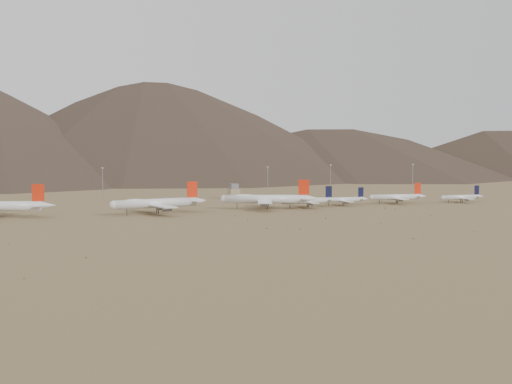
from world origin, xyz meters
name	(u,v)px	position (x,y,z in m)	size (l,w,h in m)	color
ground	(253,214)	(0.00, 0.00, 0.00)	(3000.00, 3000.00, 0.00)	olive
mountain_ridge	(72,84)	(0.00, 900.00, 150.00)	(4400.00, 1000.00, 300.00)	#47362A
widebody_centre	(156,203)	(-55.10, 23.08, 6.68)	(64.69, 50.56, 19.38)	white
widebody_east	(266,199)	(20.65, 29.00, 6.74)	(62.63, 50.09, 19.54)	white
narrowbody_a	(308,201)	(52.28, 30.65, 4.62)	(43.20, 30.84, 14.25)	white
narrowbody_b	(344,200)	(82.22, 35.54, 4.06)	(37.95, 27.08, 12.52)	white
narrowbody_c	(397,197)	(125.59, 34.68, 4.83)	(45.07, 32.61, 14.89)	white
narrowbody_d	(462,197)	(175.47, 25.92, 4.03)	(37.64, 26.87, 12.42)	white
control_tower	(234,192)	(30.00, 120.00, 5.32)	(8.00, 8.00, 12.00)	#9C8A69
mast_west	(103,183)	(-70.33, 132.42, 14.20)	(2.00, 0.60, 25.70)	gray
mast_centre	(268,181)	(54.76, 109.99, 14.20)	(2.00, 0.60, 25.70)	gray
mast_east	(331,178)	(127.12, 143.08, 14.20)	(2.00, 0.60, 25.70)	gray
mast_far_east	(413,177)	(202.75, 131.38, 14.20)	(2.00, 0.60, 25.70)	gray
desert_scrub	(423,224)	(64.77, -86.14, 0.32)	(446.36, 176.87, 0.94)	brown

